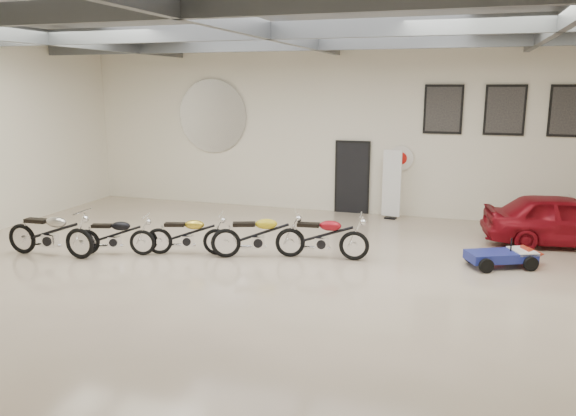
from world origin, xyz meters
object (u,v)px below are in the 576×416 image
(motorcycle_red, at_px, (322,235))
(go_kart, at_px, (508,252))
(motorcycle_silver, at_px, (50,232))
(motorcycle_gold, at_px, (187,234))
(motorcycle_black, at_px, (114,235))
(banner_stand, at_px, (392,185))
(motorcycle_yellow, at_px, (258,234))
(vintage_car, at_px, (564,220))

(motorcycle_red, relative_size, go_kart, 1.17)
(go_kart, bearing_deg, motorcycle_silver, 168.02)
(motorcycle_gold, bearing_deg, motorcycle_black, -176.40)
(banner_stand, xyz_separation_m, motorcycle_silver, (-6.78, -5.93, -0.42))
(motorcycle_yellow, relative_size, motorcycle_red, 1.01)
(banner_stand, xyz_separation_m, motorcycle_yellow, (-2.33, -4.61, -0.44))
(motorcycle_black, xyz_separation_m, motorcycle_red, (4.52, 1.15, 0.06))
(motorcycle_gold, xyz_separation_m, go_kart, (6.84, 1.26, -0.17))
(banner_stand, bearing_deg, go_kart, -42.36)
(motorcycle_black, relative_size, motorcycle_gold, 0.97)
(motorcycle_silver, distance_m, go_kart, 9.98)
(motorcycle_red, height_order, vintage_car, vintage_car)
(go_kart, distance_m, vintage_car, 2.54)
(go_kart, bearing_deg, motorcycle_gold, 165.10)
(motorcycle_black, bearing_deg, motorcycle_yellow, -0.80)
(vintage_car, bearing_deg, motorcycle_black, 102.99)
(banner_stand, height_order, motorcycle_yellow, banner_stand)
(motorcycle_yellow, bearing_deg, banner_stand, 43.33)
(motorcycle_silver, xyz_separation_m, motorcycle_red, (5.83, 1.66, -0.03))
(banner_stand, relative_size, motorcycle_black, 1.08)
(motorcycle_black, distance_m, go_kart, 8.58)
(motorcycle_black, distance_m, vintage_car, 10.50)
(motorcycle_silver, bearing_deg, motorcycle_yellow, 14.07)
(motorcycle_silver, height_order, motorcycle_yellow, motorcycle_silver)
(motorcycle_black, distance_m, motorcycle_gold, 1.64)
(motorcycle_yellow, bearing_deg, motorcycle_silver, 176.67)
(motorcycle_silver, relative_size, motorcycle_yellow, 1.05)
(motorcycle_black, distance_m, motorcycle_red, 4.66)
(motorcycle_silver, height_order, motorcycle_gold, motorcycle_silver)
(motorcycle_silver, bearing_deg, motorcycle_red, 13.40)
(motorcycle_gold, relative_size, motorcycle_yellow, 0.91)
(motorcycle_black, relative_size, vintage_car, 0.49)
(motorcycle_black, xyz_separation_m, vintage_car, (9.75, 3.92, 0.15))
(motorcycle_silver, relative_size, motorcycle_gold, 1.15)
(banner_stand, height_order, go_kart, banner_stand)
(motorcycle_black, height_order, motorcycle_red, motorcycle_red)
(banner_stand, height_order, vintage_car, banner_stand)
(motorcycle_silver, height_order, motorcycle_red, motorcycle_silver)
(motorcycle_gold, distance_m, go_kart, 6.96)
(motorcycle_silver, distance_m, motorcycle_black, 1.41)
(motorcycle_yellow, relative_size, vintage_car, 0.56)
(motorcycle_silver, distance_m, motorcycle_red, 6.06)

